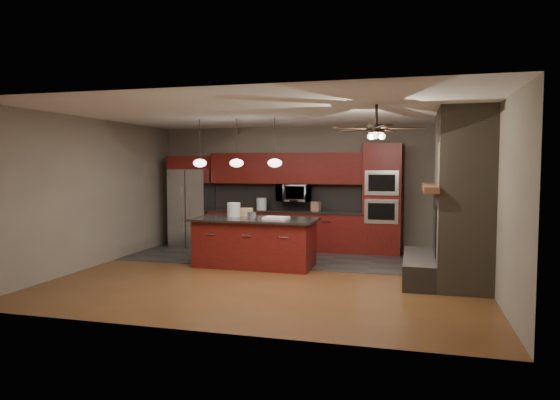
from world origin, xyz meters
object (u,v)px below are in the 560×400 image
(paint_tray, at_px, (276,218))
(microwave, at_px, (294,193))
(counter_box, at_px, (316,206))
(kitchen_island, at_px, (255,242))
(oven_tower, at_px, (382,199))
(cardboard_box, at_px, (247,212))
(white_bucket, at_px, (234,210))
(paint_can, at_px, (252,215))
(counter_bucket, at_px, (262,204))
(refrigerator, at_px, (192,201))

(paint_tray, bearing_deg, microwave, 99.74)
(paint_tray, xyz_separation_m, counter_box, (0.37, 1.98, 0.06))
(kitchen_island, xyz_separation_m, paint_tray, (0.43, -0.03, 0.48))
(oven_tower, bearing_deg, cardboard_box, -147.03)
(white_bucket, distance_m, counter_box, 2.22)
(counter_box, bearing_deg, paint_can, -98.15)
(kitchen_island, bearing_deg, white_bucket, 165.65)
(oven_tower, distance_m, cardboard_box, 3.01)
(white_bucket, height_order, paint_can, white_bucket)
(oven_tower, distance_m, microwave, 1.98)
(paint_tray, xyz_separation_m, cardboard_box, (-0.71, 0.38, 0.06))
(paint_tray, bearing_deg, counter_box, 84.63)
(kitchen_island, xyz_separation_m, counter_bucket, (-0.48, 1.99, 0.57))
(counter_bucket, distance_m, counter_box, 1.28)
(paint_tray, bearing_deg, oven_tower, 53.36)
(kitchen_island, xyz_separation_m, cardboard_box, (-0.28, 0.35, 0.53))
(paint_tray, bearing_deg, white_bucket, 175.15)
(white_bucket, bearing_deg, cardboard_box, 49.53)
(microwave, xyz_separation_m, counter_bucket, (-0.75, -0.05, -0.27))
(kitchen_island, bearing_deg, cardboard_box, 129.41)
(oven_tower, relative_size, counter_box, 11.42)
(refrigerator, bearing_deg, paint_can, -42.48)
(counter_box, bearing_deg, refrigerator, -164.44)
(refrigerator, height_order, counter_box, refrigerator)
(kitchen_island, bearing_deg, oven_tower, 42.32)
(cardboard_box, bearing_deg, paint_tray, -42.05)
(microwave, bearing_deg, oven_tower, -1.66)
(refrigerator, xyz_separation_m, cardboard_box, (1.90, -1.56, -0.06))
(kitchen_island, relative_size, counter_bucket, 8.84)
(paint_can, relative_size, paint_tray, 0.39)
(microwave, bearing_deg, cardboard_box, -107.93)
(microwave, relative_size, kitchen_island, 0.31)
(white_bucket, height_order, counter_bucket, white_bucket)
(kitchen_island, bearing_deg, counter_bucket, 104.29)
(microwave, relative_size, counter_box, 3.51)
(cardboard_box, bearing_deg, oven_tower, 19.20)
(white_bucket, bearing_deg, microwave, 68.96)
(counter_bucket, bearing_deg, white_bucket, -89.69)
(kitchen_island, height_order, paint_can, paint_can)
(oven_tower, relative_size, white_bucket, 8.73)
(oven_tower, distance_m, counter_box, 1.45)
(paint_can, bearing_deg, white_bucket, 158.07)
(microwave, height_order, counter_bucket, microwave)
(kitchen_island, relative_size, white_bucket, 8.66)
(microwave, height_order, cardboard_box, microwave)
(microwave, relative_size, paint_tray, 1.64)
(paint_can, distance_m, counter_bucket, 2.08)
(kitchen_island, bearing_deg, counter_box, 68.35)
(cardboard_box, relative_size, counter_box, 1.18)
(counter_box, bearing_deg, microwave, -175.65)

